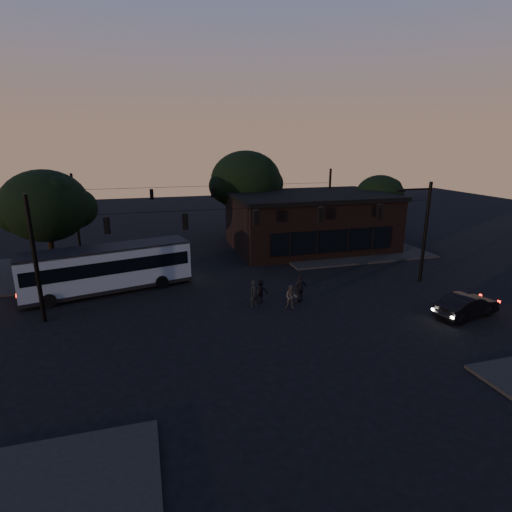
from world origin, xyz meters
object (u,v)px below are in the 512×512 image
object	(u,v)px
car	(467,306)
pedestrian_c	(300,289)
building	(310,221)
bus	(108,267)
pedestrian_d	(260,291)
pedestrian_b	(291,297)
pedestrian_a	(254,294)

from	to	relation	value
car	pedestrian_c	distance (m)	10.10
building	bus	xyz separation A→B (m)	(-18.59, -7.67, -0.91)
building	pedestrian_d	distance (m)	15.57
car	pedestrian_d	size ratio (longest dim) A/B	2.69
car	pedestrian_c	xyz separation A→B (m)	(-8.83, 4.90, 0.24)
bus	pedestrian_b	distance (m)	13.06
bus	car	bearing A→B (deg)	-40.38
building	pedestrian_a	xyz separation A→B (m)	(-9.46, -13.19, -1.84)
building	pedestrian_c	xyz separation A→B (m)	(-6.37, -13.34, -1.76)
pedestrian_c	pedestrian_b	bearing A→B (deg)	27.02
building	pedestrian_c	size ratio (longest dim) A/B	8.16
pedestrian_b	pedestrian_d	world-z (taller)	pedestrian_d
pedestrian_a	pedestrian_d	distance (m)	0.80
pedestrian_a	pedestrian_d	size ratio (longest dim) A/B	1.08
pedestrian_a	pedestrian_c	distance (m)	3.09
building	bus	bearing A→B (deg)	-157.58
car	pedestrian_d	xyz separation A→B (m)	(-11.35, 5.60, 0.09)
car	pedestrian_b	size ratio (longest dim) A/B	2.76
building	car	bearing A→B (deg)	-82.33
bus	pedestrian_c	xyz separation A→B (m)	(12.22, -5.67, -0.86)
bus	pedestrian_d	xyz separation A→B (m)	(9.70, -4.97, -1.00)
building	pedestrian_a	distance (m)	16.34
car	pedestrian_a	world-z (taller)	pedestrian_a
building	pedestrian_b	distance (m)	16.09
pedestrian_a	pedestrian_b	bearing A→B (deg)	-41.04
bus	car	size ratio (longest dim) A/B	2.72
pedestrian_c	pedestrian_d	world-z (taller)	pedestrian_c
building	pedestrian_d	bearing A→B (deg)	-125.14
pedestrian_c	building	bearing A→B (deg)	-130.36
pedestrian_b	bus	bearing A→B (deg)	-179.72
bus	pedestrian_b	bearing A→B (deg)	-43.80
bus	building	bearing A→B (deg)	8.69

